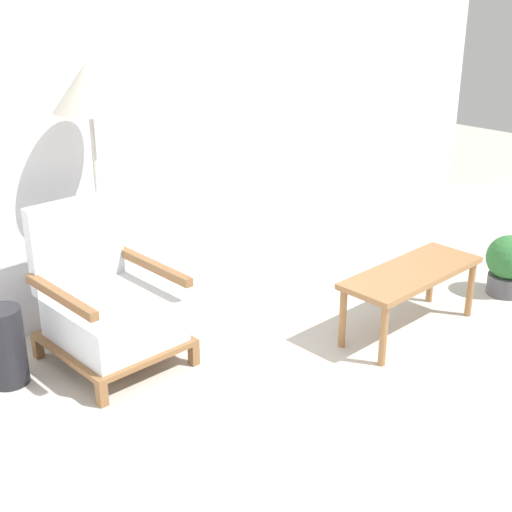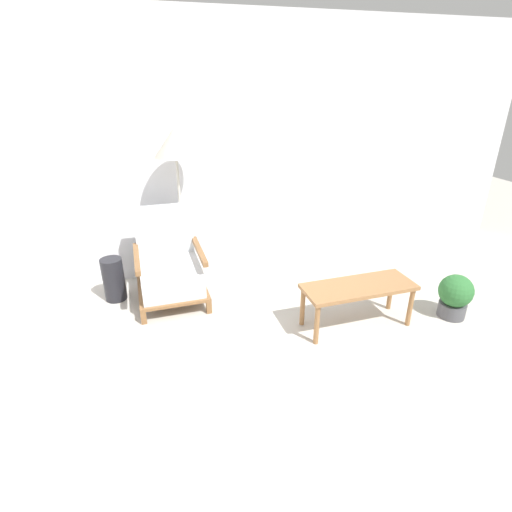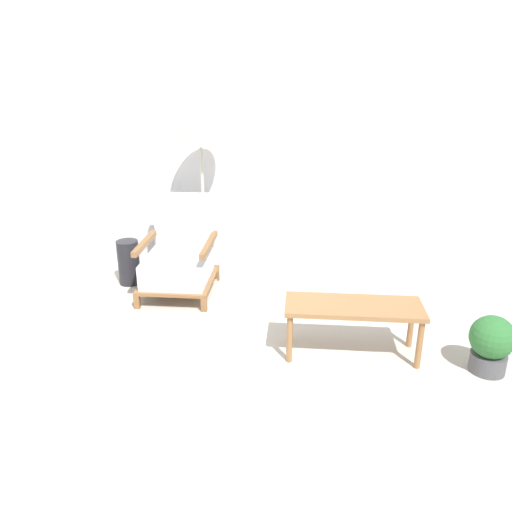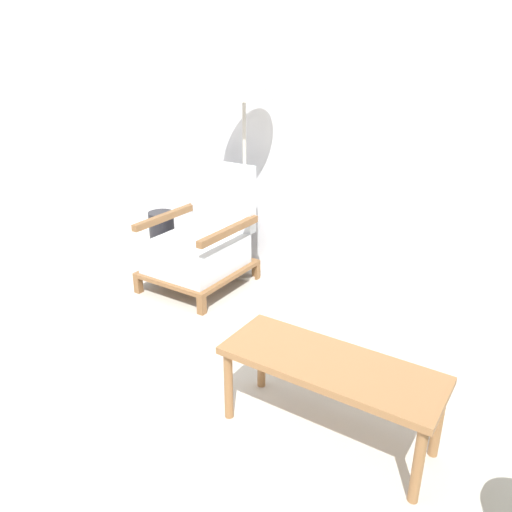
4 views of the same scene
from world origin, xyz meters
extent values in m
plane|color=#B7B2A8|center=(0.00, 0.00, 0.00)|extent=(14.00, 14.00, 0.00)
cube|color=silver|center=(0.00, 2.26, 1.35)|extent=(8.00, 0.06, 2.70)
cube|color=brown|center=(-0.81, 1.26, 0.06)|extent=(0.05, 0.05, 0.13)
cube|color=brown|center=(-0.20, 1.26, 0.06)|extent=(0.05, 0.05, 0.13)
cube|color=brown|center=(-0.81, 1.95, 0.06)|extent=(0.05, 0.05, 0.13)
cube|color=brown|center=(-0.20, 1.95, 0.06)|extent=(0.05, 0.05, 0.13)
cube|color=brown|center=(-0.51, 1.61, 0.14)|extent=(0.66, 0.74, 0.03)
cube|color=silver|center=(-0.51, 1.59, 0.27)|extent=(0.58, 0.64, 0.23)
cube|color=silver|center=(-0.51, 1.94, 0.65)|extent=(0.58, 0.08, 0.52)
cube|color=brown|center=(-0.81, 1.61, 0.51)|extent=(0.05, 0.68, 0.05)
cube|color=brown|center=(-0.20, 1.61, 0.51)|extent=(0.05, 0.68, 0.05)
cylinder|color=#B7B2A8|center=(-0.32, 1.97, 0.01)|extent=(0.26, 0.26, 0.03)
cylinder|color=#B7B2A8|center=(-0.32, 1.97, 0.70)|extent=(0.03, 0.03, 1.35)
cone|color=#B2AD9E|center=(-0.32, 1.97, 1.51)|extent=(0.42, 0.42, 0.28)
cube|color=olive|center=(1.04, 0.66, 0.39)|extent=(1.00, 0.38, 0.04)
cylinder|color=olive|center=(0.58, 0.51, 0.19)|extent=(0.04, 0.04, 0.38)
cylinder|color=olive|center=(1.50, 0.51, 0.19)|extent=(0.04, 0.04, 0.38)
cylinder|color=olive|center=(0.58, 0.81, 0.19)|extent=(0.04, 0.04, 0.38)
cylinder|color=olive|center=(1.50, 0.81, 0.19)|extent=(0.04, 0.04, 0.38)
cylinder|color=black|center=(-1.06, 1.81, 0.22)|extent=(0.21, 0.21, 0.45)
cylinder|color=#4C4C51|center=(1.99, 0.52, 0.07)|extent=(0.25, 0.25, 0.14)
sphere|color=#2D6B33|center=(1.99, 0.52, 0.27)|extent=(0.31, 0.31, 0.31)
camera|label=1|loc=(-2.40, -1.58, 2.10)|focal=50.00mm
camera|label=2|loc=(-0.75, -2.01, 2.10)|focal=28.00mm
camera|label=3|loc=(0.62, -2.67, 2.03)|focal=35.00mm
camera|label=4|loc=(1.78, -1.09, 1.70)|focal=35.00mm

